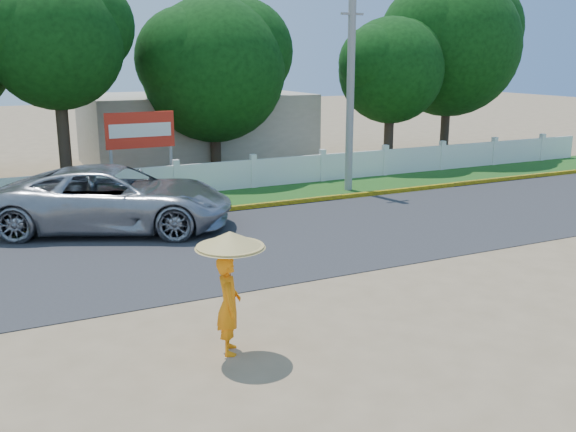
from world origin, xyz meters
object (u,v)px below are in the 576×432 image
object	(u,v)px
utility_pole	(350,94)
billboard	(140,134)
vehicle	(115,198)
monk_with_parasol	(229,275)

from	to	relation	value
utility_pole	billboard	distance (m)	7.77
utility_pole	vehicle	world-z (taller)	utility_pole
monk_with_parasol	billboard	distance (m)	13.93
vehicle	monk_with_parasol	world-z (taller)	monk_with_parasol
utility_pole	vehicle	bearing A→B (deg)	-168.37
vehicle	monk_with_parasol	xyz separation A→B (m)	(0.14, -8.88, 0.46)
utility_pole	vehicle	distance (m)	9.52
utility_pole	billboard	size ratio (longest dim) A/B	2.42
utility_pole	monk_with_parasol	size ratio (longest dim) A/B	3.35
vehicle	utility_pole	bearing A→B (deg)	-53.89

